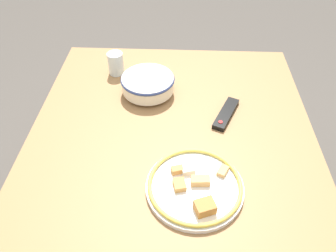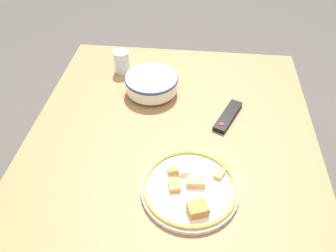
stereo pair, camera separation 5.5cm
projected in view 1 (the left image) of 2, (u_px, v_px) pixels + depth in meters
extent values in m
plane|color=#4C4742|center=(171.00, 231.00, 1.79)|extent=(8.00, 8.00, 0.00)
cube|color=olive|center=(172.00, 135.00, 1.28)|extent=(1.21, 1.10, 0.04)
cylinder|color=olive|center=(94.00, 114.00, 1.94)|extent=(0.06, 0.06, 0.73)
cylinder|color=olive|center=(256.00, 119.00, 1.91)|extent=(0.06, 0.06, 0.73)
cylinder|color=silver|center=(148.00, 91.00, 1.44)|extent=(0.10, 0.10, 0.01)
cylinder|color=silver|center=(148.00, 84.00, 1.41)|extent=(0.22, 0.22, 0.07)
cylinder|color=#C67A33|center=(148.00, 85.00, 1.41)|extent=(0.20, 0.20, 0.06)
torus|color=navy|center=(148.00, 79.00, 1.39)|extent=(0.23, 0.23, 0.01)
cylinder|color=white|center=(195.00, 187.00, 1.06)|extent=(0.32, 0.32, 0.02)
torus|color=gold|center=(195.00, 184.00, 1.05)|extent=(0.31, 0.31, 0.01)
cube|color=tan|center=(177.00, 170.00, 1.09)|extent=(0.03, 0.04, 0.02)
cube|color=tan|center=(223.00, 171.00, 1.09)|extent=(0.05, 0.05, 0.02)
cube|color=tan|center=(179.00, 185.00, 1.05)|extent=(0.05, 0.05, 0.02)
cube|color=tan|center=(200.00, 181.00, 1.06)|extent=(0.03, 0.06, 0.02)
cube|color=silver|center=(188.00, 170.00, 1.09)|extent=(0.04, 0.05, 0.02)
cube|color=#B2753D|center=(205.00, 207.00, 0.98)|extent=(0.07, 0.07, 0.03)
cube|color=black|center=(226.00, 114.00, 1.32)|extent=(0.20, 0.12, 0.02)
cylinder|color=red|center=(221.00, 122.00, 1.27)|extent=(0.02, 0.02, 0.00)
cylinder|color=silver|center=(116.00, 63.00, 1.51)|extent=(0.07, 0.07, 0.10)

